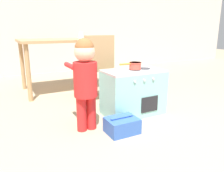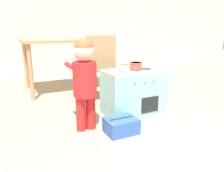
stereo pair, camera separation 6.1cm
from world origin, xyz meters
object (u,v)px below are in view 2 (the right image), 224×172
Objects in this scene: dining_chair_near at (98,66)px; cup_on_table at (84,35)px; play_kitchen at (134,92)px; dining_table at (66,46)px; toy_basket at (121,126)px; toy_pot at (136,65)px; child_figure at (85,75)px.

dining_chair_near is 7.95× the size of cup_on_table.
dining_table is (-0.39, 1.29, 0.42)m from play_kitchen.
toy_basket is 2.65× the size of cup_on_table.
cup_on_table reaches higher than toy_pot.
child_figure is (-0.59, -0.14, 0.27)m from play_kitchen.
child_figure is 1.00× the size of dining_chair_near.
toy_pot reaches higher than play_kitchen.
dining_table reaches higher than play_kitchen.
cup_on_table is (0.52, 1.52, 0.30)m from child_figure.
play_kitchen is 0.63m from dining_chair_near.
dining_chair_near is (0.16, 0.92, 0.38)m from toy_basket.
dining_chair_near reaches higher than dining_table.
child_figure is at bearing -109.05° from cup_on_table.
play_kitchen is at bearing -73.42° from dining_table.
cup_on_table is (0.32, 0.09, 0.15)m from dining_table.
toy_basket is at bearing -98.92° from cup_on_table.
cup_on_table is at bearing 15.50° from dining_table.
toy_basket is 1.90m from cup_on_table.
child_figure reaches higher than toy_pot.
dining_table is at bearing 106.58° from play_kitchen.
play_kitchen is at bearing -72.98° from dining_chair_near.
play_kitchen is at bearing 12.93° from child_figure.
cup_on_table is (0.11, 0.81, 0.36)m from dining_chair_near.
dining_chair_near is (0.42, 0.71, -0.06)m from child_figure.
dining_chair_near reaches higher than toy_pot.
play_kitchen is at bearing -87.18° from cup_on_table.
play_kitchen is at bearing 45.54° from toy_basket.
dining_chair_near reaches higher than child_figure.
dining_table reaches higher than toy_pot.
toy_pot is 1.36m from dining_table.
dining_chair_near reaches higher than toy_basket.
cup_on_table is (-0.08, 1.38, 0.28)m from toy_pot.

